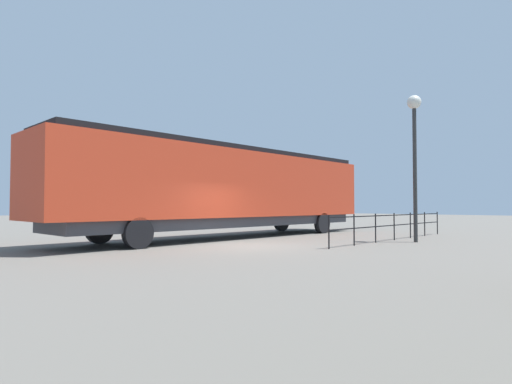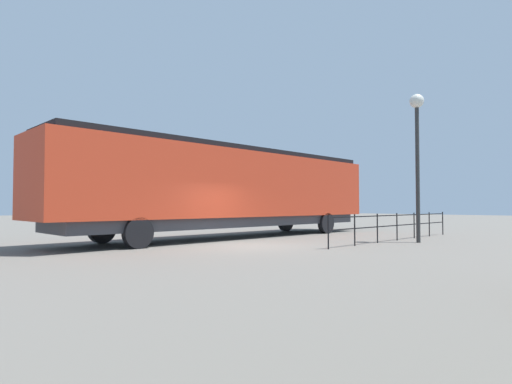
% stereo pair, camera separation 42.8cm
% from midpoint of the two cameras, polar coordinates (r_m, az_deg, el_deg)
% --- Properties ---
extents(ground_plane, '(120.00, 120.00, 0.00)m').
position_cam_midpoint_polar(ground_plane, '(15.50, -0.27, -7.46)').
color(ground_plane, '#666059').
extents(locomotive, '(3.19, 17.50, 4.20)m').
position_cam_midpoint_polar(locomotive, '(19.92, -1.68, 0.56)').
color(locomotive, red).
rests_on(locomotive, ground_plane).
extents(lamp_post, '(0.57, 0.57, 6.10)m').
position_cam_midpoint_polar(lamp_post, '(18.47, 21.93, 7.59)').
color(lamp_post, '#2D2D2D').
rests_on(lamp_post, ground_plane).
extents(platform_fence, '(0.05, 10.21, 1.18)m').
position_cam_midpoint_polar(platform_fence, '(19.00, 19.45, -4.03)').
color(platform_fence, black).
rests_on(platform_fence, ground_plane).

